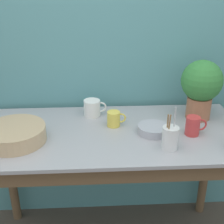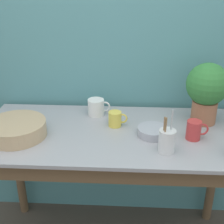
% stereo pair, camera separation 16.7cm
% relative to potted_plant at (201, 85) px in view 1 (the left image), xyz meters
% --- Properties ---
extents(wall_back, '(6.00, 0.05, 2.40)m').
position_rel_potted_plant_xyz_m(wall_back, '(-0.53, 0.25, 0.13)').
color(wall_back, teal).
rests_on(wall_back, ground_plane).
extents(counter_table, '(1.48, 0.69, 0.87)m').
position_rel_potted_plant_xyz_m(counter_table, '(-0.53, -0.18, -0.37)').
color(counter_table, brown).
rests_on(counter_table, ground_plane).
extents(potted_plant, '(0.24, 0.24, 0.35)m').
position_rel_potted_plant_xyz_m(potted_plant, '(0.00, 0.00, 0.00)').
color(potted_plant, '#A36647').
rests_on(potted_plant, counter_table).
extents(bowl_wash_large, '(0.32, 0.32, 0.08)m').
position_rel_potted_plant_xyz_m(bowl_wash_large, '(-1.04, -0.22, -0.17)').
color(bowl_wash_large, tan).
rests_on(bowl_wash_large, counter_table).
extents(mug_red, '(0.12, 0.08, 0.10)m').
position_rel_potted_plant_xyz_m(mug_red, '(-0.09, -0.20, -0.15)').
color(mug_red, '#C63838').
rests_on(mug_red, counter_table).
extents(mug_white, '(0.14, 0.10, 0.10)m').
position_rel_potted_plant_xyz_m(mug_white, '(-0.63, 0.06, -0.16)').
color(mug_white, white).
rests_on(mug_white, counter_table).
extents(mug_yellow, '(0.11, 0.07, 0.09)m').
position_rel_potted_plant_xyz_m(mug_yellow, '(-0.51, -0.08, -0.16)').
color(mug_yellow, '#E5CC4C').
rests_on(mug_yellow, counter_table).
extents(bowl_small_steel, '(0.17, 0.17, 0.04)m').
position_rel_potted_plant_xyz_m(bowl_small_steel, '(-0.30, -0.18, -0.18)').
color(bowl_small_steel, '#A8A8B2').
rests_on(bowl_small_steel, counter_table).
extents(utensil_cup, '(0.08, 0.08, 0.22)m').
position_rel_potted_plant_xyz_m(utensil_cup, '(-0.25, -0.34, -0.15)').
color(utensil_cup, silver).
rests_on(utensil_cup, counter_table).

